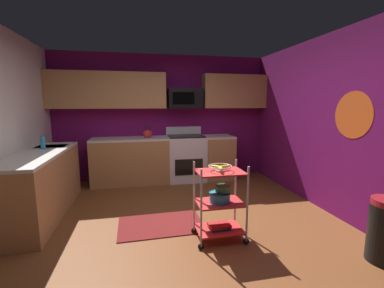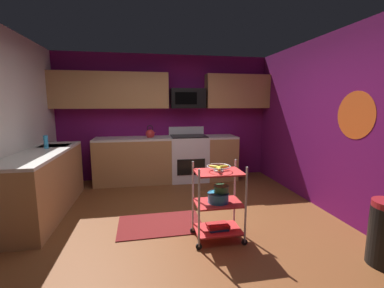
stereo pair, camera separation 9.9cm
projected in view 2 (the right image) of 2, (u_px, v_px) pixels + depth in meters
name	position (u px, v px, depth m)	size (l,w,h in m)	color
floor	(181.00, 229.00, 3.38)	(4.40, 4.80, 0.04)	brown
wall_back	(166.00, 117.00, 5.54)	(4.52, 0.06, 2.60)	#6B1156
wall_right	(341.00, 125.00, 3.56)	(0.06, 4.80, 2.60)	#6B1156
wall_flower_decal	(355.00, 115.00, 3.27)	(0.61, 0.61, 0.00)	#E5591E
counter_run	(126.00, 167.00, 4.67)	(3.64, 2.64, 0.92)	#B27F4C
oven_range	(188.00, 157.00, 5.42)	(0.76, 0.65, 1.10)	white
upper_cabinets	(161.00, 91.00, 5.24)	(4.40, 0.33, 0.70)	#B27F4C
microwave	(188.00, 98.00, 5.33)	(0.70, 0.39, 0.40)	black
rolling_cart	(218.00, 203.00, 3.01)	(0.60, 0.39, 0.91)	silver
fruit_bowl	(219.00, 167.00, 2.95)	(0.27, 0.27, 0.07)	silver
mixing_bowl_large	(218.00, 197.00, 3.00)	(0.25, 0.25, 0.11)	#338CBF
mixing_bowl_small	(221.00, 189.00, 3.01)	(0.18, 0.18, 0.08)	#387F4C
book_stack	(218.00, 226.00, 3.06)	(0.26, 0.19, 0.06)	#1E4C8C
kettle	(150.00, 134.00, 5.20)	(0.21, 0.18, 0.26)	red
dish_soap_bottle	(46.00, 142.00, 3.92)	(0.06, 0.06, 0.20)	#2D8CBF
floor_rug	(160.00, 224.00, 3.44)	(1.10, 0.70, 0.01)	maroon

